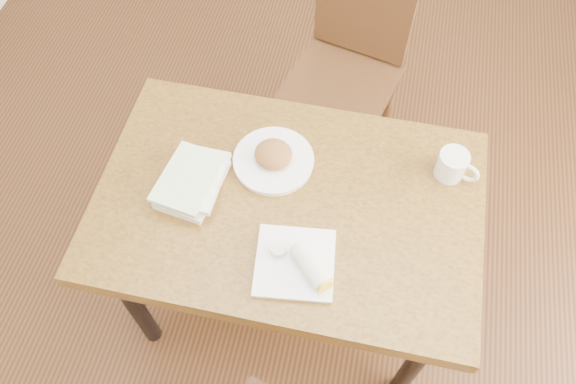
% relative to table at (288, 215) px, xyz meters
% --- Properties ---
extents(ground, '(4.00, 5.00, 0.01)m').
position_rel_table_xyz_m(ground, '(0.00, 0.00, -0.67)').
color(ground, '#472814').
rests_on(ground, ground).
extents(table, '(1.18, 0.77, 0.75)m').
position_rel_table_xyz_m(table, '(0.00, 0.00, 0.00)').
color(table, brown).
rests_on(table, ground).
extents(chair_far, '(0.51, 0.51, 0.95)m').
position_rel_table_xyz_m(chair_far, '(0.08, 0.84, -0.11)').
color(chair_far, '#402712').
rests_on(chair_far, ground).
extents(plate_scone, '(0.26, 0.26, 0.08)m').
position_rel_table_xyz_m(plate_scone, '(-0.07, 0.13, 0.11)').
color(plate_scone, white).
rests_on(plate_scone, table).
extents(coffee_mug, '(0.13, 0.09, 0.09)m').
position_rel_table_xyz_m(coffee_mug, '(0.47, 0.20, 0.14)').
color(coffee_mug, white).
rests_on(coffee_mug, table).
extents(plate_burrito, '(0.25, 0.25, 0.07)m').
position_rel_table_xyz_m(plate_burrito, '(0.08, -0.21, 0.11)').
color(plate_burrito, white).
rests_on(plate_burrito, table).
extents(book_stack, '(0.20, 0.26, 0.06)m').
position_rel_table_xyz_m(book_stack, '(-0.29, -0.01, 0.12)').
color(book_stack, white).
rests_on(book_stack, table).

